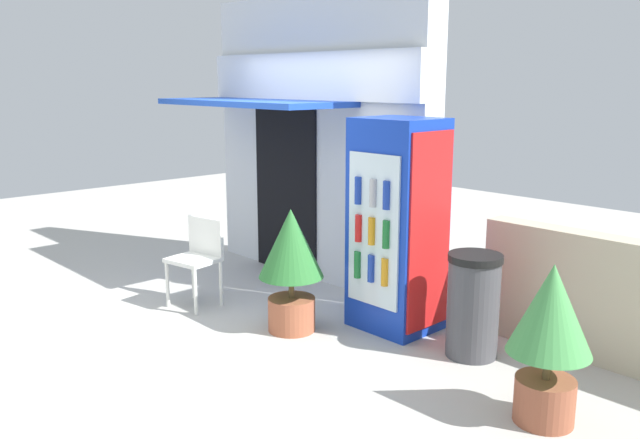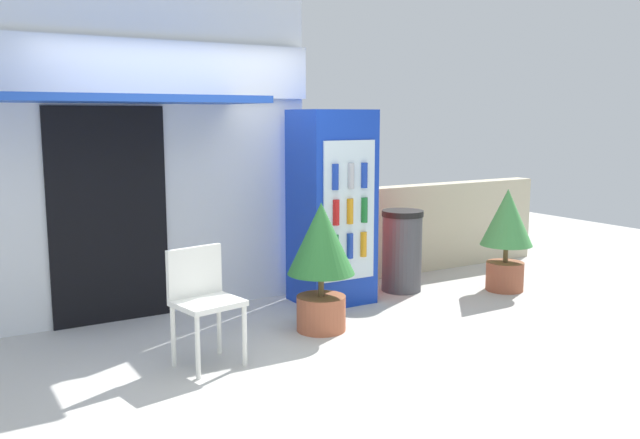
{
  "view_description": "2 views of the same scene",
  "coord_description": "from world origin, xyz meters",
  "px_view_note": "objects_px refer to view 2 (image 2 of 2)",
  "views": [
    {
      "loc": [
        5.08,
        -3.4,
        2.22
      ],
      "look_at": [
        0.84,
        0.57,
        0.98
      ],
      "focal_mm": 36.92,
      "sensor_mm": 36.0,
      "label": 1
    },
    {
      "loc": [
        -2.11,
        -4.59,
        1.84
      ],
      "look_at": [
        0.9,
        0.4,
        0.94
      ],
      "focal_mm": 38.0,
      "sensor_mm": 36.0,
      "label": 2
    }
  ],
  "objects_px": {
    "potted_plant_near_shop": "(321,254)",
    "potted_plant_curbside": "(507,230)",
    "trash_bin": "(402,250)",
    "drink_cooler": "(333,207)",
    "plastic_chair": "(202,295)"
  },
  "relations": [
    {
      "from": "plastic_chair",
      "to": "trash_bin",
      "type": "distance_m",
      "value": 2.75
    },
    {
      "from": "trash_bin",
      "to": "potted_plant_curbside",
      "type": "bearing_deg",
      "value": -30.58
    },
    {
      "from": "drink_cooler",
      "to": "potted_plant_curbside",
      "type": "bearing_deg",
      "value": -18.24
    },
    {
      "from": "plastic_chair",
      "to": "potted_plant_curbside",
      "type": "height_order",
      "value": "potted_plant_curbside"
    },
    {
      "from": "drink_cooler",
      "to": "trash_bin",
      "type": "height_order",
      "value": "drink_cooler"
    },
    {
      "from": "plastic_chair",
      "to": "potted_plant_curbside",
      "type": "relative_size",
      "value": 0.81
    },
    {
      "from": "plastic_chair",
      "to": "potted_plant_curbside",
      "type": "bearing_deg",
      "value": 6.0
    },
    {
      "from": "drink_cooler",
      "to": "trash_bin",
      "type": "xyz_separation_m",
      "value": [
        0.85,
        -0.03,
        -0.52
      ]
    },
    {
      "from": "drink_cooler",
      "to": "plastic_chair",
      "type": "height_order",
      "value": "drink_cooler"
    },
    {
      "from": "potted_plant_curbside",
      "to": "drink_cooler",
      "type": "bearing_deg",
      "value": 161.76
    },
    {
      "from": "potted_plant_near_shop",
      "to": "trash_bin",
      "type": "xyz_separation_m",
      "value": [
        1.43,
        0.71,
        -0.24
      ]
    },
    {
      "from": "drink_cooler",
      "to": "potted_plant_near_shop",
      "type": "relative_size",
      "value": 1.7
    },
    {
      "from": "drink_cooler",
      "to": "trash_bin",
      "type": "relative_size",
      "value": 2.21
    },
    {
      "from": "potted_plant_near_shop",
      "to": "potted_plant_curbside",
      "type": "xyz_separation_m",
      "value": [
        2.37,
        0.15,
        -0.02
      ]
    },
    {
      "from": "potted_plant_curbside",
      "to": "trash_bin",
      "type": "height_order",
      "value": "potted_plant_curbside"
    }
  ]
}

